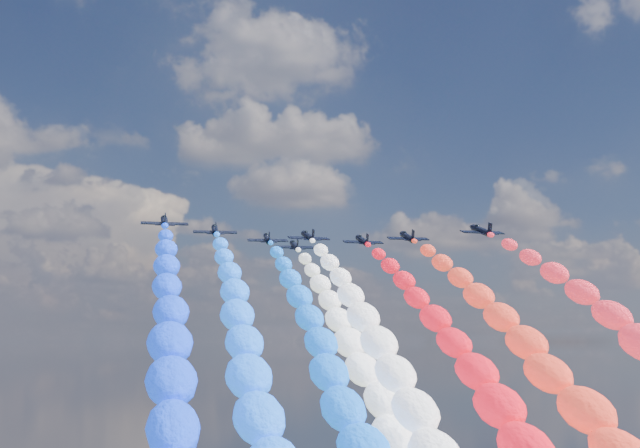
{
  "coord_description": "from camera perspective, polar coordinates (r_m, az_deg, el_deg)",
  "views": [
    {
      "loc": [
        -34.13,
        -162.74,
        78.46
      ],
      "look_at": [
        0.0,
        4.0,
        102.37
      ],
      "focal_mm": 47.25,
      "sensor_mm": 36.0,
      "label": 1
    }
  ],
  "objects": [
    {
      "name": "trail_4",
      "position": [
        134.38,
        2.6,
        -10.23
      ],
      "size": [
        7.12,
        115.36,
        58.65
      ],
      "primitive_type": null,
      "color": "white"
    },
    {
      "name": "jet_3",
      "position": [
        176.11,
        -0.81,
        -0.85
      ],
      "size": [
        9.29,
        12.25,
        5.76
      ],
      "primitive_type": null,
      "rotation": [
        0.29,
        0.0,
        0.06
      ],
      "color": "black"
    },
    {
      "name": "trail_1",
      "position": [
        107.86,
        -4.88,
        -10.77
      ],
      "size": [
        7.12,
        115.36,
        58.65
      ],
      "primitive_type": null,
      "color": "#1862FF"
    },
    {
      "name": "jet_5",
      "position": [
        183.38,
        2.89,
        -1.12
      ],
      "size": [
        8.63,
        11.78,
        5.76
      ],
      "primitive_type": null,
      "rotation": [
        0.29,
        0.0,
        0.0
      ],
      "color": "black"
    },
    {
      "name": "jet_1",
      "position": [
        167.68,
        -7.13,
        -0.43
      ],
      "size": [
        9.07,
        12.09,
        5.76
      ],
      "primitive_type": null,
      "rotation": [
        0.29,
        0.0,
        -0.04
      ],
      "color": "black"
    },
    {
      "name": "trail_5",
      "position": [
        126.13,
        9.76,
        -10.28
      ],
      "size": [
        7.12,
        115.36,
        58.65
      ],
      "primitive_type": null,
      "color": "red"
    },
    {
      "name": "jet_6",
      "position": [
        177.79,
        5.94,
        -0.87
      ],
      "size": [
        8.81,
        11.91,
        5.76
      ],
      "primitive_type": null,
      "rotation": [
        0.29,
        0.0,
        -0.02
      ],
      "color": "black"
    },
    {
      "name": "trail_3",
      "position": [
        117.62,
        4.62,
        -10.54
      ],
      "size": [
        7.12,
        115.36,
        58.65
      ],
      "primitive_type": null,
      "color": "white"
    },
    {
      "name": "jet_4",
      "position": [
        193.06,
        -1.72,
        -1.48
      ],
      "size": [
        8.75,
        11.86,
        5.76
      ],
      "primitive_type": null,
      "rotation": [
        0.29,
        0.0,
        -0.01
      ],
      "color": "black"
    },
    {
      "name": "jet_7",
      "position": [
        169.8,
        10.86,
        -0.44
      ],
      "size": [
        8.92,
        11.99,
        5.76
      ],
      "primitive_type": null,
      "rotation": [
        0.29,
        0.0,
        0.03
      ],
      "color": "black"
    },
    {
      "name": "jet_2",
      "position": [
        180.27,
        -3.57,
        -1.0
      ],
      "size": [
        9.23,
        12.21,
        5.76
      ],
      "primitive_type": null,
      "rotation": [
        0.29,
        0.0,
        -0.06
      ],
      "color": "black"
    },
    {
      "name": "trail_6",
      "position": [
        121.8,
        14.58,
        -10.22
      ],
      "size": [
        7.12,
        115.36,
        58.65
      ],
      "primitive_type": null,
      "color": "red"
    },
    {
      "name": "trail_2",
      "position": [
        121.11,
        0.26,
        -10.49
      ],
      "size": [
        7.12,
        115.36,
        58.65
      ],
      "primitive_type": null,
      "color": "blue"
    },
    {
      "name": "trail_0",
      "position": [
        96.79,
        -10.18,
        -10.99
      ],
      "size": [
        7.12,
        115.36,
        58.65
      ],
      "primitive_type": null,
      "color": "#113AF0"
    },
    {
      "name": "jet_0",
      "position": [
        156.95,
        -10.49,
        0.16
      ],
      "size": [
        8.7,
        11.83,
        5.76
      ],
      "primitive_type": null,
      "rotation": [
        0.29,
        0.0,
        0.01
      ],
      "color": "black"
    }
  ]
}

